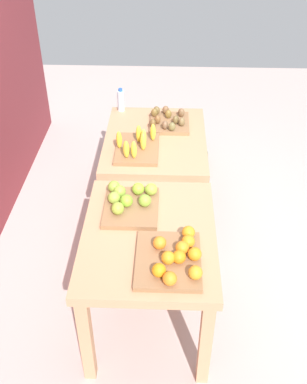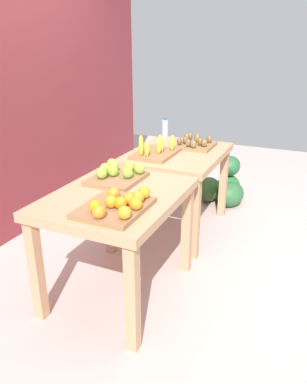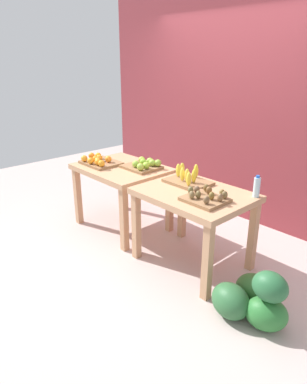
% 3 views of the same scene
% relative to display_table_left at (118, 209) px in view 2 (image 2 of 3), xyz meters
% --- Properties ---
extents(ground_plane, '(8.00, 8.00, 0.00)m').
position_rel_display_table_left_xyz_m(ground_plane, '(0.56, 0.00, -0.66)').
color(ground_plane, '#C2ACA7').
extents(back_wall, '(4.40, 0.12, 3.00)m').
position_rel_display_table_left_xyz_m(back_wall, '(0.56, 1.35, 0.84)').
color(back_wall, maroon).
rests_on(back_wall, ground_plane).
extents(display_table_left, '(1.04, 0.80, 0.77)m').
position_rel_display_table_left_xyz_m(display_table_left, '(0.00, 0.00, 0.00)').
color(display_table_left, tan).
rests_on(display_table_left, ground_plane).
extents(display_table_right, '(1.04, 0.80, 0.77)m').
position_rel_display_table_left_xyz_m(display_table_right, '(1.12, 0.00, 0.00)').
color(display_table_right, tan).
rests_on(display_table_right, ground_plane).
extents(orange_bin, '(0.46, 0.37, 0.11)m').
position_rel_display_table_left_xyz_m(orange_bin, '(-0.25, -0.14, 0.15)').
color(orange_bin, '#936A45').
rests_on(orange_bin, display_table_left).
extents(apple_bin, '(0.40, 0.35, 0.11)m').
position_rel_display_table_left_xyz_m(apple_bin, '(0.24, 0.13, 0.16)').
color(apple_bin, '#936A45').
rests_on(apple_bin, display_table_left).
extents(banana_crate, '(0.44, 0.32, 0.17)m').
position_rel_display_table_left_xyz_m(banana_crate, '(0.91, 0.13, 0.16)').
color(banana_crate, '#936A45').
rests_on(banana_crate, display_table_right).
extents(kiwi_bin, '(0.36, 0.32, 0.10)m').
position_rel_display_table_left_xyz_m(kiwi_bin, '(1.33, -0.10, 0.15)').
color(kiwi_bin, '#936A45').
rests_on(kiwi_bin, display_table_right).
extents(water_bottle, '(0.06, 0.06, 0.20)m').
position_rel_display_table_left_xyz_m(water_bottle, '(1.58, 0.31, 0.21)').
color(water_bottle, silver).
rests_on(water_bottle, display_table_right).
extents(watermelon_pile, '(0.67, 0.59, 0.49)m').
position_rel_display_table_left_xyz_m(watermelon_pile, '(1.98, -0.26, -0.48)').
color(watermelon_pile, '#2A7231').
rests_on(watermelon_pile, ground_plane).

